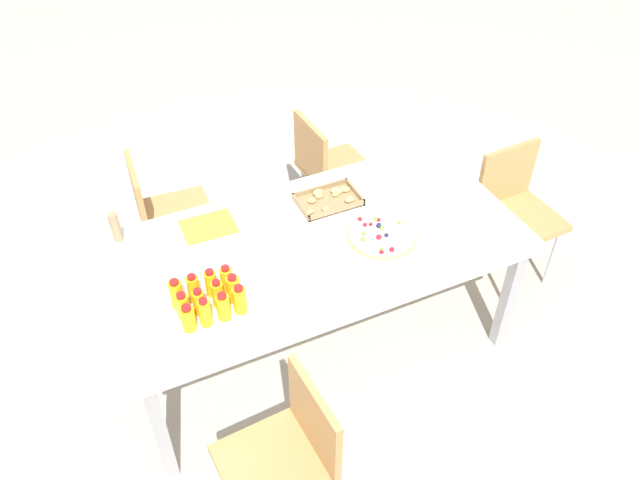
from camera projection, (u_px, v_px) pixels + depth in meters
ground_plane at (315, 342)px, 3.57m from camera, size 12.00×12.00×0.00m
party_table at (314, 252)px, 3.11m from camera, size 2.01×1.00×0.75m
chair_end at (515, 205)px, 3.68m from camera, size 0.41×0.41×0.83m
chair_near_left at (289, 452)px, 2.52m from camera, size 0.42×0.42×0.83m
chair_far_right at (327, 166)px, 3.97m from camera, size 0.42×0.42×0.83m
chair_far_left at (163, 211)px, 3.64m from camera, size 0.43×0.43×0.83m
juice_bottle_0 at (188, 318)px, 2.63m from camera, size 0.06×0.06×0.13m
juice_bottle_1 at (205, 313)px, 2.65m from camera, size 0.05×0.05×0.15m
juice_bottle_2 at (223, 307)px, 2.68m from camera, size 0.06×0.06×0.14m
juice_bottle_3 at (240, 300)px, 2.70m from camera, size 0.06×0.06×0.14m
juice_bottle_4 at (183, 306)px, 2.68m from camera, size 0.06×0.06×0.13m
juice_bottle_5 at (199, 302)px, 2.70m from camera, size 0.05×0.05×0.13m
juice_bottle_6 at (218, 294)px, 2.73m from camera, size 0.05×0.05×0.14m
juice_bottle_7 at (233, 289)px, 2.75m from camera, size 0.06×0.06×0.14m
juice_bottle_8 at (177, 294)px, 2.72m from camera, size 0.06×0.06×0.15m
juice_bottle_9 at (194, 288)px, 2.75m from camera, size 0.05×0.05×0.14m
juice_bottle_10 at (211, 283)px, 2.77m from camera, size 0.05×0.05×0.14m
juice_bottle_11 at (227, 279)px, 2.79m from camera, size 0.06×0.06×0.14m
fruit_pizza at (381, 235)px, 3.09m from camera, size 0.34×0.34×0.05m
snack_tray at (329, 199)px, 3.30m from camera, size 0.32×0.21×0.04m
plate_stack at (314, 264)px, 2.95m from camera, size 0.22×0.22×0.02m
napkin_stack at (433, 169)px, 3.51m from camera, size 0.15×0.15×0.02m
cardboard_tube at (116, 227)px, 3.03m from camera, size 0.04×0.04×0.16m
paper_folder at (209, 226)px, 3.15m from camera, size 0.27×0.21×0.01m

